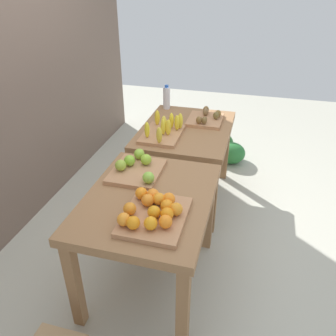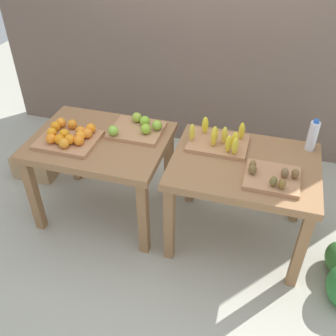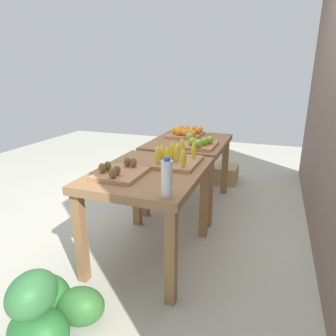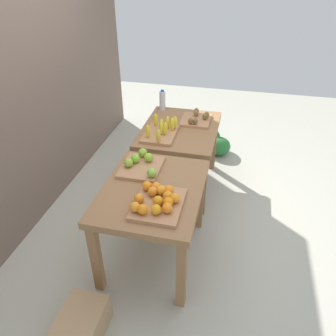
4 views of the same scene
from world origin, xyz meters
name	(u,v)px [view 4 (image 4 of 4)]	position (x,y,z in m)	size (l,w,h in m)	color
ground_plane	(168,214)	(0.00, 0.00, 0.00)	(8.00, 8.00, 0.00)	#B2B09F
back_wall	(22,65)	(0.00, 1.35, 1.50)	(4.40, 0.12, 3.00)	#715C4F
display_table_left	(153,199)	(-0.56, 0.00, 0.64)	(1.04, 0.80, 0.75)	#936742
display_table_right	(180,137)	(0.56, 0.00, 0.64)	(1.04, 0.80, 0.75)	#936742
orange_bin	(158,201)	(-0.76, -0.10, 0.80)	(0.44, 0.37, 0.11)	tan
apple_bin	(141,165)	(-0.30, 0.17, 0.79)	(0.41, 0.35, 0.11)	tan
banana_crate	(161,131)	(0.34, 0.15, 0.80)	(0.44, 0.32, 0.17)	tan
kiwi_bin	(196,119)	(0.75, -0.15, 0.78)	(0.36, 0.32, 0.10)	tan
water_bottle	(162,101)	(0.99, 0.30, 0.87)	(0.07, 0.07, 0.25)	silver
watermelon_pile	(209,138)	(1.49, -0.24, 0.18)	(0.55, 0.61, 0.50)	#26692D
cardboard_produce_box	(82,325)	(-1.43, 0.30, 0.12)	(0.40, 0.30, 0.24)	tan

